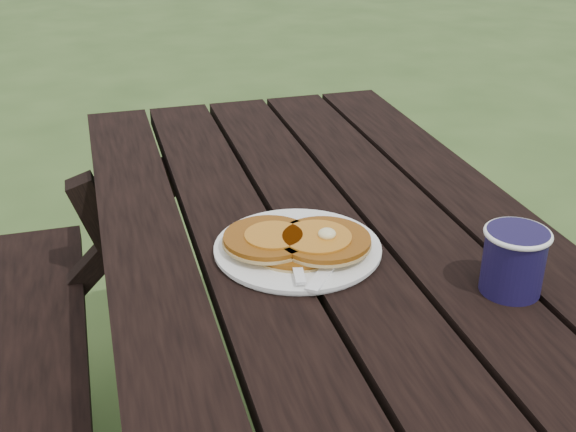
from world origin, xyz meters
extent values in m
cube|color=black|center=(0.00, 0.00, 0.73)|extent=(0.75, 1.80, 0.04)
cylinder|color=white|center=(-0.07, 0.11, 0.76)|extent=(0.32, 0.32, 0.01)
cylinder|color=#8A4B0F|center=(-0.08, 0.10, 0.77)|extent=(0.14, 0.14, 0.01)
cylinder|color=#8A4B0F|center=(-0.12, 0.11, 0.78)|extent=(0.14, 0.14, 0.01)
cylinder|color=#8A4B0F|center=(-0.03, 0.08, 0.78)|extent=(0.15, 0.15, 0.01)
cylinder|color=#A66217|center=(-0.05, 0.08, 0.79)|extent=(0.11, 0.11, 0.00)
ellipsoid|color=#F4E59E|center=(-0.03, 0.08, 0.79)|extent=(0.03, 0.03, 0.02)
cube|color=white|center=(-0.04, 0.04, 0.76)|extent=(0.13, 0.15, 0.00)
cylinder|color=#161039|center=(0.20, -0.09, 0.80)|extent=(0.09, 0.09, 0.10)
torus|color=white|center=(0.20, -0.09, 0.84)|extent=(0.10, 0.10, 0.01)
cylinder|color=black|center=(0.20, -0.09, 0.84)|extent=(0.08, 0.08, 0.01)
camera|label=1|loc=(-0.36, -0.86, 1.33)|focal=45.00mm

